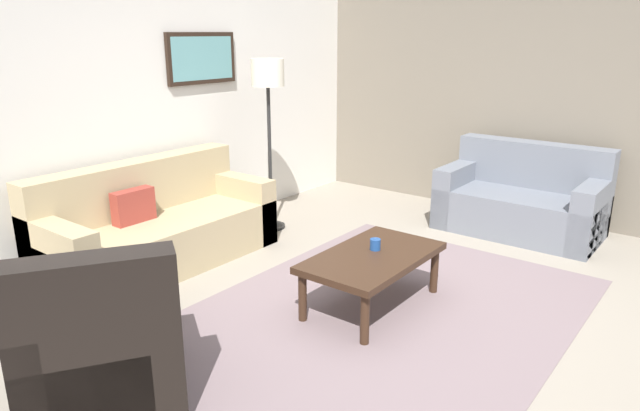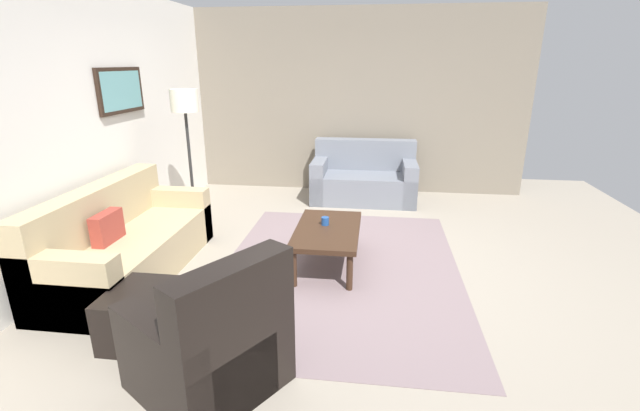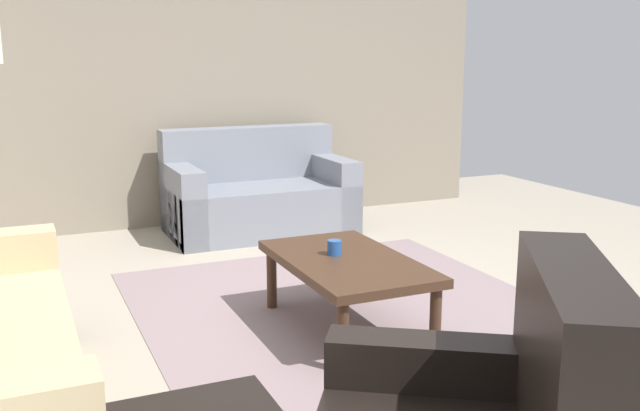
% 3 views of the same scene
% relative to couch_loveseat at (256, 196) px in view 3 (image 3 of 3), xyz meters
% --- Properties ---
extents(ground_plane, '(8.00, 8.00, 0.00)m').
position_rel_couch_loveseat_xyz_m(ground_plane, '(-2.46, 0.15, -0.30)').
color(ground_plane, gray).
extents(stone_feature_panel, '(0.12, 5.20, 2.80)m').
position_rel_couch_loveseat_xyz_m(stone_feature_panel, '(0.54, 0.15, 1.10)').
color(stone_feature_panel, slate).
rests_on(stone_feature_panel, ground_plane).
extents(area_rug, '(3.28, 2.39, 0.01)m').
position_rel_couch_loveseat_xyz_m(area_rug, '(-2.46, 0.15, -0.29)').
color(area_rug, slate).
rests_on(area_rug, ground_plane).
extents(couch_loveseat, '(0.86, 1.54, 0.88)m').
position_rel_couch_loveseat_xyz_m(couch_loveseat, '(0.00, 0.00, 0.00)').
color(couch_loveseat, slate).
rests_on(couch_loveseat, ground_plane).
extents(coffee_table, '(1.10, 0.64, 0.41)m').
position_rel_couch_loveseat_xyz_m(coffee_table, '(-2.38, 0.29, 0.06)').
color(coffee_table, '#382316').
rests_on(coffee_table, ground_plane).
extents(cup, '(0.08, 0.08, 0.08)m').
position_rel_couch_loveseat_xyz_m(cup, '(-2.29, 0.33, 0.15)').
color(cup, '#1E478C').
rests_on(cup, coffee_table).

